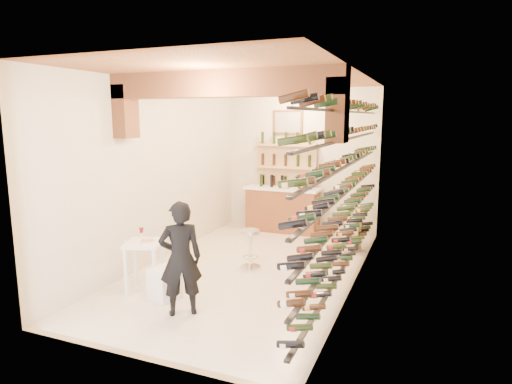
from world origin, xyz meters
TOP-DOWN VIEW (x-y plane):
  - ground at (0.00, 0.00)m, footprint 6.00×6.00m
  - room_shell at (0.00, -0.26)m, footprint 3.52×6.02m
  - wine_rack at (1.53, 0.00)m, footprint 0.32×5.70m
  - back_counter at (-0.30, 2.65)m, footprint 1.70×0.62m
  - back_shelving at (-0.30, 2.89)m, footprint 1.40×0.31m
  - tasting_table at (-1.10, -1.40)m, footprint 0.66×0.66m
  - white_stool at (-0.66, -1.55)m, footprint 0.45×0.45m
  - person at (-0.18, -1.87)m, footprint 0.66×0.63m
  - chrome_barstool at (-0.02, 0.10)m, footprint 0.35×0.35m
  - crate_lower at (1.29, 1.79)m, footprint 0.59×0.47m
  - crate_upper at (1.29, 1.79)m, footprint 0.55×0.39m

SIDE VIEW (x-z plane):
  - ground at x=0.00m, z-range 0.00..0.00m
  - crate_lower at x=1.29m, z-range 0.00..0.32m
  - white_stool at x=-0.66m, z-range 0.00..0.46m
  - chrome_barstool at x=-0.02m, z-range 0.05..0.73m
  - crate_upper at x=1.29m, z-range 0.32..0.63m
  - back_counter at x=-0.30m, z-range -0.11..1.18m
  - tasting_table at x=-1.10m, z-range 0.16..1.08m
  - person at x=-0.18m, z-range 0.00..1.52m
  - back_shelving at x=-0.30m, z-range -0.19..2.53m
  - wine_rack at x=1.53m, z-range 0.27..2.83m
  - room_shell at x=0.00m, z-range 0.65..3.86m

